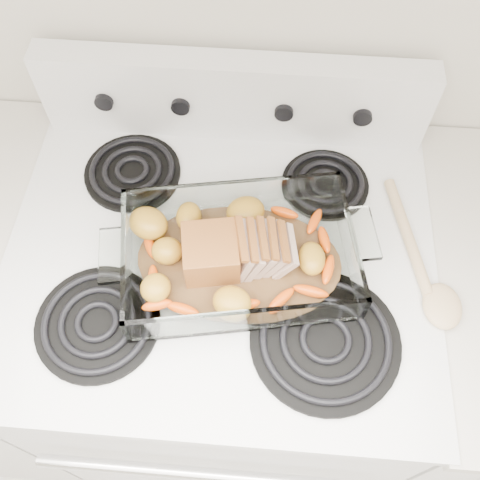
{
  "coord_description": "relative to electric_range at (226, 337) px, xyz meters",
  "views": [
    {
      "loc": [
        0.07,
        1.18,
        1.78
      ],
      "look_at": [
        0.04,
        1.65,
        0.99
      ],
      "focal_mm": 40.0,
      "sensor_mm": 36.0,
      "label": 1
    }
  ],
  "objects": [
    {
      "name": "baking_dish",
      "position": [
        0.04,
        -0.03,
        0.48
      ],
      "size": [
        0.39,
        0.26,
        0.07
      ],
      "rotation": [
        0.0,
        0.0,
        0.18
      ],
      "color": "white",
      "rests_on": "electric_range"
    },
    {
      "name": "roast_vegetables",
      "position": [
        0.03,
        0.01,
        0.49
      ],
      "size": [
        0.36,
        0.2,
        0.04
      ],
      "rotation": [
        0.0,
        0.0,
        0.11
      ],
      "color": "#FF4D02",
      "rests_on": "baking_dish"
    },
    {
      "name": "wooden_spoon",
      "position": [
        0.37,
        -0.03,
        0.46
      ],
      "size": [
        0.12,
        0.3,
        0.02
      ],
      "rotation": [
        0.0,
        0.0,
        0.22
      ],
      "color": "#C7B78B",
      "rests_on": "electric_range"
    },
    {
      "name": "pork_roast",
      "position": [
        0.02,
        -0.03,
        0.51
      ],
      "size": [
        0.19,
        0.09,
        0.07
      ],
      "rotation": [
        0.0,
        0.0,
        -0.3
      ],
      "color": "#96522C",
      "rests_on": "baking_dish"
    },
    {
      "name": "electric_range",
      "position": [
        0.0,
        0.0,
        0.0
      ],
      "size": [
        0.78,
        0.7,
        1.12
      ],
      "color": "silver",
      "rests_on": "ground"
    }
  ]
}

